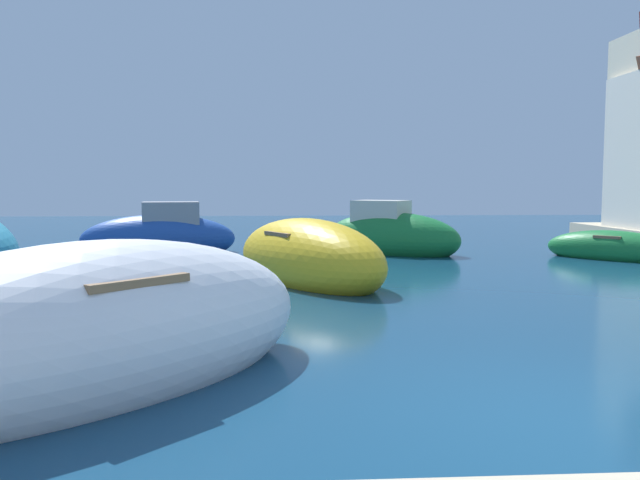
{
  "coord_description": "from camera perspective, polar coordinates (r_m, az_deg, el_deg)",
  "views": [
    {
      "loc": [
        -2.56,
        -5.35,
        2.09
      ],
      "look_at": [
        -1.6,
        10.62,
        0.74
      ],
      "focal_mm": 36.2,
      "sensor_mm": 36.0,
      "label": 1
    }
  ],
  "objects": [
    {
      "name": "ground",
      "position": [
        6.29,
        21.55,
        -14.94
      ],
      "size": [
        80.0,
        80.0,
        0.0
      ],
      "primitive_type": "plane",
      "color": "navy"
    },
    {
      "name": "moored_boat_3",
      "position": [
        20.21,
        24.39,
        -0.71
      ],
      "size": [
        3.43,
        3.53,
        1.07
      ],
      "rotation": [
        0.0,
        0.0,
        2.33
      ],
      "color": "#197233",
      "rests_on": "ground"
    },
    {
      "name": "moored_boat_7",
      "position": [
        20.74,
        -13.95,
        0.28
      ],
      "size": [
        4.95,
        2.47,
        1.94
      ],
      "rotation": [
        0.0,
        0.0,
        3.31
      ],
      "color": "#1E479E",
      "rests_on": "ground"
    },
    {
      "name": "moored_boat_5",
      "position": [
        7.13,
        -19.28,
        -7.95
      ],
      "size": [
        5.38,
        5.49,
        1.98
      ],
      "rotation": [
        0.0,
        0.0,
        3.95
      ],
      "color": "white",
      "rests_on": "ground"
    },
    {
      "name": "moored_boat_6",
      "position": [
        20.12,
        6.23,
        0.32
      ],
      "size": [
        4.73,
        4.08,
        2.01
      ],
      "rotation": [
        0.0,
        0.0,
        5.67
      ],
      "color": "#197233",
      "rests_on": "ground"
    },
    {
      "name": "moored_boat_4",
      "position": [
        14.08,
        -1.1,
        -1.69
      ],
      "size": [
        4.18,
        5.46,
        1.79
      ],
      "rotation": [
        0.0,
        0.0,
        2.06
      ],
      "color": "gold",
      "rests_on": "ground"
    }
  ]
}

